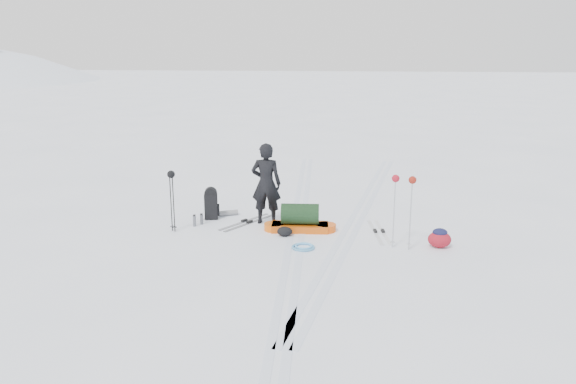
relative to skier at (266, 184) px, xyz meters
name	(u,v)px	position (x,y,z in m)	size (l,w,h in m)	color
ground	(296,236)	(0.81, -0.84, -0.97)	(200.00, 200.00, 0.00)	white
ski_tracks	(326,225)	(1.42, 0.04, -0.96)	(3.38, 17.97, 0.01)	silver
skier	(266,184)	(0.00, 0.00, 0.00)	(0.71, 0.46, 1.94)	black
pulk_sled	(300,220)	(0.86, -0.46, -0.73)	(1.68, 0.64, 0.63)	#CB4E0B
expedition_rucksack	(213,204)	(-1.35, 0.20, -0.60)	(0.76, 0.65, 0.79)	black
ski_poles_black	(171,182)	(-2.00, -0.89, 0.19)	(0.20, 0.17, 1.42)	black
ski_poles_silver	(404,188)	(3.07, -1.37, 0.34)	(0.49, 0.25, 1.56)	#B5B8BD
touring_skis_grey	(247,222)	(-0.47, -0.02, -0.95)	(1.09, 1.60, 0.06)	gray
touring_skis_white	(379,232)	(2.65, -0.37, -0.95)	(0.53, 1.77, 0.06)	silver
rope_coil	(303,247)	(1.06, -1.62, -0.94)	(0.59, 0.59, 0.06)	#4F94C0
small_daypack	(440,238)	(3.88, -1.20, -0.77)	(0.61, 0.58, 0.41)	maroon
thermos_pair	(198,220)	(-1.58, -0.38, -0.84)	(0.20, 0.26, 0.28)	slate
stuff_sack	(285,232)	(0.56, -0.90, -0.86)	(0.40, 0.35, 0.21)	black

